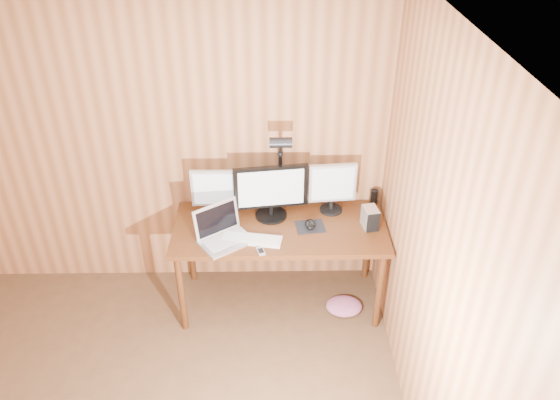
{
  "coord_description": "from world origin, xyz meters",
  "views": [
    {
      "loc": [
        0.88,
        -1.7,
        3.14
      ],
      "look_at": [
        0.93,
        1.58,
        1.02
      ],
      "focal_mm": 35.0,
      "sensor_mm": 36.0,
      "label": 1
    }
  ],
  "objects_px": {
    "monitor_center": "(271,191)",
    "monitor_right": "(332,187)",
    "laptop": "(222,232)",
    "desk_lamp": "(281,161)",
    "phone": "(261,251)",
    "speaker": "(374,197)",
    "monitor_left": "(214,192)",
    "desk": "(280,234)",
    "hard_drive": "(370,218)",
    "mouse": "(310,224)",
    "keyboard": "(251,239)"
  },
  "relations": [
    {
      "from": "desk",
      "to": "keyboard",
      "type": "distance_m",
      "value": 0.35
    },
    {
      "from": "hard_drive",
      "to": "desk",
      "type": "bearing_deg",
      "value": 162.75
    },
    {
      "from": "keyboard",
      "to": "desk_lamp",
      "type": "xyz_separation_m",
      "value": [
        0.22,
        0.39,
        0.43
      ]
    },
    {
      "from": "desk_lamp",
      "to": "monitor_right",
      "type": "bearing_deg",
      "value": 12.6
    },
    {
      "from": "hard_drive",
      "to": "desk_lamp",
      "type": "distance_m",
      "value": 0.79
    },
    {
      "from": "phone",
      "to": "speaker",
      "type": "distance_m",
      "value": 1.08
    },
    {
      "from": "mouse",
      "to": "desk_lamp",
      "type": "bearing_deg",
      "value": 116.89
    },
    {
      "from": "desk",
      "to": "speaker",
      "type": "xyz_separation_m",
      "value": [
        0.75,
        0.23,
        0.19
      ]
    },
    {
      "from": "laptop",
      "to": "keyboard",
      "type": "distance_m",
      "value": 0.22
    },
    {
      "from": "desk",
      "to": "monitor_left",
      "type": "xyz_separation_m",
      "value": [
        -0.49,
        0.09,
        0.33
      ]
    },
    {
      "from": "keyboard",
      "to": "speaker",
      "type": "relative_size",
      "value": 3.62
    },
    {
      "from": "laptop",
      "to": "desk_lamp",
      "type": "distance_m",
      "value": 0.68
    },
    {
      "from": "desk",
      "to": "phone",
      "type": "xyz_separation_m",
      "value": [
        -0.14,
        -0.38,
        0.13
      ]
    },
    {
      "from": "mouse",
      "to": "laptop",
      "type": "bearing_deg",
      "value": 175.47
    },
    {
      "from": "monitor_left",
      "to": "desk_lamp",
      "type": "relative_size",
      "value": 0.55
    },
    {
      "from": "monitor_center",
      "to": "desk",
      "type": "bearing_deg",
      "value": -53.02
    },
    {
      "from": "monitor_left",
      "to": "monitor_right",
      "type": "distance_m",
      "value": 0.9
    },
    {
      "from": "hard_drive",
      "to": "desk_lamp",
      "type": "height_order",
      "value": "desk_lamp"
    },
    {
      "from": "laptop",
      "to": "hard_drive",
      "type": "relative_size",
      "value": 2.77
    },
    {
      "from": "desk",
      "to": "laptop",
      "type": "xyz_separation_m",
      "value": [
        -0.42,
        -0.22,
        0.18
      ]
    },
    {
      "from": "monitor_center",
      "to": "monitor_right",
      "type": "bearing_deg",
      "value": 0.95
    },
    {
      "from": "mouse",
      "to": "desk_lamp",
      "type": "relative_size",
      "value": 0.17
    },
    {
      "from": "mouse",
      "to": "speaker",
      "type": "height_order",
      "value": "speaker"
    },
    {
      "from": "hard_drive",
      "to": "speaker",
      "type": "distance_m",
      "value": 0.33
    },
    {
      "from": "monitor_center",
      "to": "monitor_left",
      "type": "height_order",
      "value": "monitor_center"
    },
    {
      "from": "monitor_center",
      "to": "laptop",
      "type": "height_order",
      "value": "monitor_center"
    },
    {
      "from": "laptop",
      "to": "hard_drive",
      "type": "height_order",
      "value": "laptop"
    },
    {
      "from": "monitor_left",
      "to": "mouse",
      "type": "relative_size",
      "value": 3.3
    },
    {
      "from": "monitor_center",
      "to": "desk_lamp",
      "type": "height_order",
      "value": "desk_lamp"
    },
    {
      "from": "desk",
      "to": "mouse",
      "type": "distance_m",
      "value": 0.28
    },
    {
      "from": "monitor_center",
      "to": "monitor_right",
      "type": "xyz_separation_m",
      "value": [
        0.47,
        0.07,
        -0.01
      ]
    },
    {
      "from": "monitor_center",
      "to": "speaker",
      "type": "relative_size",
      "value": 4.38
    },
    {
      "from": "monitor_left",
      "to": "speaker",
      "type": "height_order",
      "value": "monitor_left"
    },
    {
      "from": "monitor_right",
      "to": "hard_drive",
      "type": "height_order",
      "value": "monitor_right"
    },
    {
      "from": "monitor_left",
      "to": "hard_drive",
      "type": "bearing_deg",
      "value": -7.68
    },
    {
      "from": "monitor_right",
      "to": "monitor_center",
      "type": "bearing_deg",
      "value": -176.66
    },
    {
      "from": "phone",
      "to": "hard_drive",
      "type": "bearing_deg",
      "value": 3.56
    },
    {
      "from": "monitor_center",
      "to": "hard_drive",
      "type": "xyz_separation_m",
      "value": [
        0.74,
        -0.15,
        -0.15
      ]
    },
    {
      "from": "hard_drive",
      "to": "monitor_center",
      "type": "bearing_deg",
      "value": 158.29
    },
    {
      "from": "phone",
      "to": "speaker",
      "type": "bearing_deg",
      "value": 18.0
    },
    {
      "from": "desk",
      "to": "monitor_right",
      "type": "bearing_deg",
      "value": 18.6
    },
    {
      "from": "keyboard",
      "to": "monitor_left",
      "type": "bearing_deg",
      "value": 140.29
    },
    {
      "from": "keyboard",
      "to": "mouse",
      "type": "bearing_deg",
      "value": 29.97
    },
    {
      "from": "laptop",
      "to": "desk",
      "type": "bearing_deg",
      "value": -7.06
    },
    {
      "from": "keyboard",
      "to": "laptop",
      "type": "bearing_deg",
      "value": -174.92
    },
    {
      "from": "speaker",
      "to": "desk_lamp",
      "type": "bearing_deg",
      "value": -173.58
    },
    {
      "from": "monitor_right",
      "to": "phone",
      "type": "height_order",
      "value": "monitor_right"
    },
    {
      "from": "monitor_center",
      "to": "desk_lamp",
      "type": "relative_size",
      "value": 0.79
    },
    {
      "from": "monitor_left",
      "to": "desk_lamp",
      "type": "distance_m",
      "value": 0.55
    },
    {
      "from": "desk",
      "to": "speaker",
      "type": "relative_size",
      "value": 12.56
    }
  ]
}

